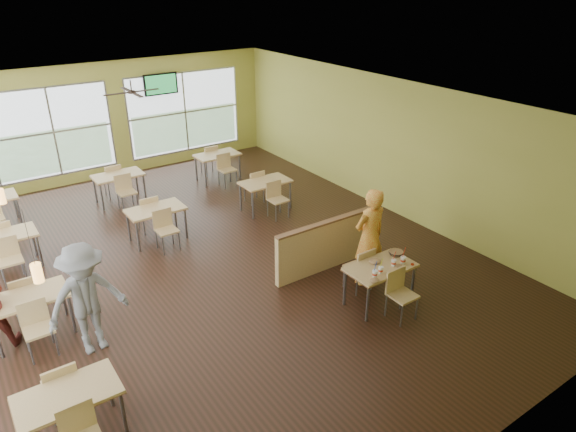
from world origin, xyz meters
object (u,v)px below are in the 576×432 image
at_px(man_plaid, 369,237).
at_px(food_basket, 396,253).
at_px(half_wall_divider, 328,244).
at_px(main_table, 380,272).

bearing_deg(man_plaid, food_basket, 113.01).
bearing_deg(half_wall_divider, man_plaid, -69.93).
distance_m(half_wall_divider, man_plaid, 0.97).
distance_m(main_table, half_wall_divider, 1.45).
height_order(main_table, man_plaid, man_plaid).
xyz_separation_m(main_table, food_basket, (0.51, 0.14, 0.15)).
height_order(man_plaid, food_basket, man_plaid).
xyz_separation_m(main_table, half_wall_divider, (0.00, 1.45, -0.11)).
bearing_deg(main_table, man_plaid, 64.46).
height_order(main_table, food_basket, main_table).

